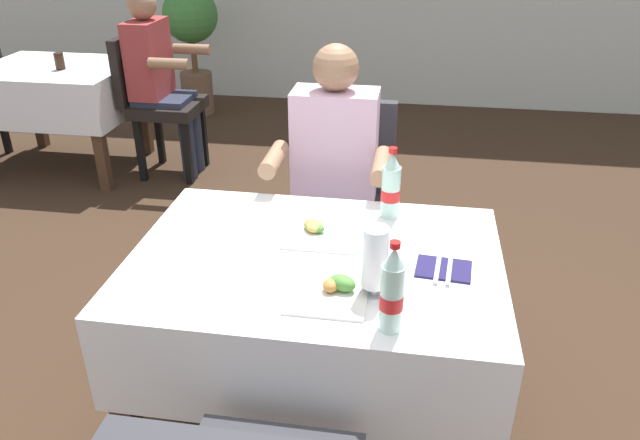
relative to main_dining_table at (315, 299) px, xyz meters
The scene contains 14 objects.
main_dining_table is the anchor object (origin of this frame).
chair_far_diner_seat 0.83m from the main_dining_table, 90.00° to the left, with size 0.44×0.50×0.97m.
seated_diner_far 0.73m from the main_dining_table, 93.43° to the left, with size 0.50×0.46×1.26m.
plate_near_camera 0.29m from the main_dining_table, 68.36° to the right, with size 0.23×0.23×0.06m.
plate_far_diner 0.23m from the main_dining_table, 92.70° to the left, with size 0.25×0.25×0.05m.
beer_glass_left 0.40m from the main_dining_table, 43.11° to the right, with size 0.08×0.08×0.22m.
cola_bottle_primary 0.48m from the main_dining_table, 55.60° to the left, with size 0.07×0.07×0.27m.
cola_bottle_secondary 0.51m from the main_dining_table, 52.53° to the right, with size 0.06×0.06×0.27m.
napkin_cutlery_set 0.44m from the main_dining_table, ahead, with size 0.18×0.19×0.01m.
background_dining_table 3.13m from the main_dining_table, 134.81° to the left, with size 1.01×0.82×0.74m.
background_chair_right 2.68m from the main_dining_table, 123.92° to the left, with size 0.50×0.44×0.97m.
background_patron 2.66m from the main_dining_table, 123.04° to the left, with size 0.46×0.50×1.26m.
background_table_tumbler 3.02m from the main_dining_table, 134.46° to the left, with size 0.06×0.06×0.11m, color black.
potted_plant_corner 3.99m from the main_dining_table, 115.26° to the left, with size 0.48×0.48×1.12m.
Camera 1 is at (0.34, -1.56, 1.77)m, focal length 34.35 mm.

